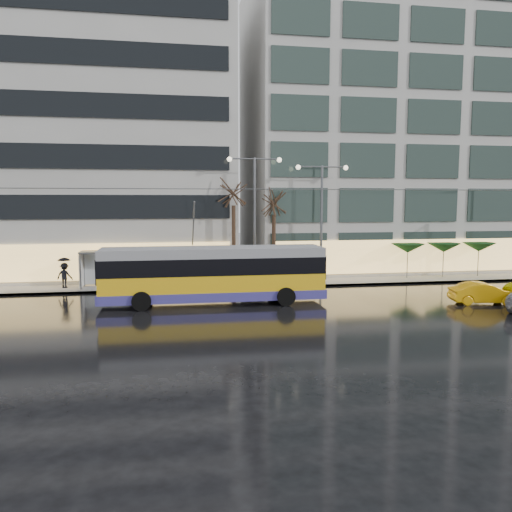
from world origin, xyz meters
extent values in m
plane|color=black|center=(0.00, 0.00, 0.00)|extent=(140.00, 140.00, 0.00)
cube|color=gray|center=(2.00, 14.00, 0.07)|extent=(80.00, 10.00, 0.15)
cube|color=slate|center=(2.00, 9.05, 0.07)|extent=(80.00, 0.10, 0.15)
cube|color=#A7A6A0|center=(-16.00, 19.00, 11.15)|extent=(34.00, 14.00, 22.00)
cube|color=#A7A6A0|center=(19.00, 19.00, 12.65)|extent=(32.00, 14.00, 25.00)
cube|color=yellow|center=(-1.53, 4.45, 1.13)|extent=(12.96, 2.73, 1.62)
cube|color=#3F398E|center=(-1.53, 4.45, 0.59)|extent=(13.01, 2.78, 0.54)
cube|color=black|center=(-1.53, 4.45, 2.32)|extent=(12.99, 2.75, 0.97)
cube|color=gray|center=(-1.53, 4.45, 3.08)|extent=(12.96, 2.73, 0.54)
cube|color=black|center=(4.98, 4.44, 2.16)|extent=(0.07, 2.48, 1.40)
cube|color=black|center=(-8.04, 4.47, 2.16)|extent=(0.07, 2.48, 1.40)
cylinder|color=black|center=(2.58, 5.79, 0.54)|extent=(1.08, 0.38, 1.08)
cylinder|color=black|center=(2.57, 3.09, 0.54)|extent=(1.08, 0.38, 1.08)
cylinder|color=black|center=(-5.63, 5.81, 0.54)|extent=(1.08, 0.38, 1.08)
cylinder|color=black|center=(-5.64, 3.11, 0.54)|extent=(1.08, 0.38, 1.08)
cylinder|color=#595B60|center=(-2.61, 5.48, 4.64)|extent=(0.08, 4.02, 2.84)
cylinder|color=#595B60|center=(-2.61, 6.02, 4.64)|extent=(0.08, 4.02, 2.84)
cylinder|color=#595B60|center=(1.00, 5.75, 6.80)|extent=(42.00, 0.04, 0.04)
cylinder|color=#595B60|center=(1.00, 6.25, 6.80)|extent=(42.00, 0.04, 0.04)
cube|color=#595B60|center=(-8.00, 10.50, 2.60)|extent=(4.20, 1.60, 0.12)
cube|color=silver|center=(-8.00, 11.20, 1.35)|extent=(4.00, 0.05, 2.20)
cube|color=white|center=(-10.05, 10.50, 1.35)|extent=(0.10, 1.40, 2.20)
cylinder|color=#595B60|center=(-10.00, 9.80, 1.35)|extent=(0.10, 0.10, 2.40)
cylinder|color=#595B60|center=(-10.00, 11.20, 1.35)|extent=(0.10, 0.10, 2.40)
cylinder|color=#595B60|center=(-6.00, 9.80, 1.35)|extent=(0.10, 0.10, 2.40)
cylinder|color=#595B60|center=(-6.00, 11.20, 1.35)|extent=(0.10, 0.10, 2.40)
cylinder|color=#595B60|center=(2.00, 10.80, 4.65)|extent=(0.18, 0.18, 9.00)
cylinder|color=#595B60|center=(1.10, 10.80, 9.05)|extent=(1.80, 0.10, 0.10)
cylinder|color=#595B60|center=(2.90, 10.80, 9.05)|extent=(1.80, 0.10, 0.10)
sphere|color=#FFF2CC|center=(0.20, 10.80, 9.00)|extent=(0.36, 0.36, 0.36)
sphere|color=#FFF2CC|center=(3.80, 10.80, 9.00)|extent=(0.36, 0.36, 0.36)
cylinder|color=#595B60|center=(7.00, 10.80, 4.40)|extent=(0.18, 0.18, 8.50)
cylinder|color=#595B60|center=(6.10, 10.80, 8.55)|extent=(1.80, 0.10, 0.10)
cylinder|color=#595B60|center=(7.90, 10.80, 8.55)|extent=(1.80, 0.10, 0.10)
sphere|color=#FFF2CC|center=(5.20, 10.80, 8.50)|extent=(0.36, 0.36, 0.36)
sphere|color=#FFF2CC|center=(8.80, 10.80, 8.50)|extent=(0.36, 0.36, 0.36)
cylinder|color=black|center=(0.50, 11.00, 2.95)|extent=(0.28, 0.28, 5.60)
cylinder|color=black|center=(3.50, 11.20, 2.60)|extent=(0.28, 0.28, 4.90)
cylinder|color=#595B60|center=(14.00, 11.00, 1.25)|extent=(0.06, 0.06, 2.20)
cone|color=#103D14|center=(14.00, 11.00, 2.45)|extent=(2.50, 2.50, 0.70)
cylinder|color=#595B60|center=(17.00, 11.00, 1.25)|extent=(0.06, 0.06, 2.20)
cone|color=#103D14|center=(17.00, 11.00, 2.45)|extent=(2.50, 2.50, 0.70)
cylinder|color=#595B60|center=(20.00, 11.00, 1.25)|extent=(0.06, 0.06, 2.20)
cone|color=#103D14|center=(20.00, 11.00, 2.45)|extent=(2.50, 2.50, 0.70)
imported|color=#FFAD0D|center=(14.25, 1.69, 0.64)|extent=(4.05, 2.07, 1.27)
imported|color=black|center=(-6.74, 10.65, 0.93)|extent=(0.65, 0.52, 1.57)
imported|color=#D34662|center=(-6.74, 10.65, 1.90)|extent=(1.19, 1.21, 0.88)
imported|color=black|center=(-6.49, 11.62, 1.01)|extent=(1.06, 1.02, 1.72)
imported|color=black|center=(-11.20, 10.72, 1.01)|extent=(1.25, 0.94, 1.71)
imported|color=black|center=(-11.20, 10.72, 1.90)|extent=(1.03, 1.03, 0.72)
camera|label=1|loc=(-3.89, -24.72, 6.06)|focal=35.00mm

